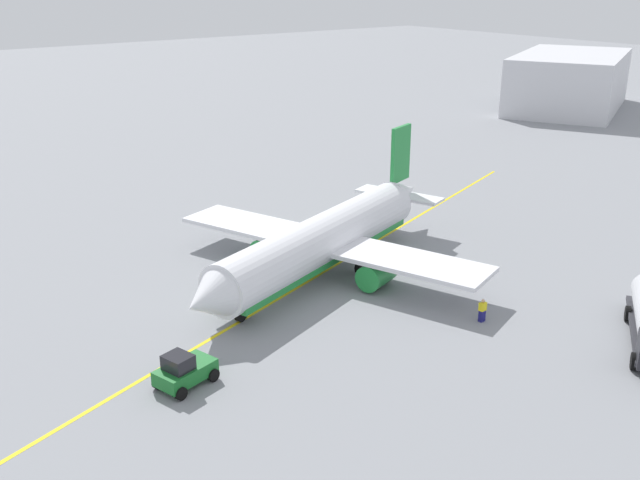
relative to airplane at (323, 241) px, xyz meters
The scene contains 7 objects.
ground_plane 2.84m from the airplane, 19.36° to the left, with size 400.00×400.00×0.00m, color gray.
airplane is the anchor object (origin of this frame).
pushback_tug 19.39m from the airplane, 27.25° to the left, with size 4.00×3.11×2.20m.
refueling_worker 14.45m from the airplane, 104.65° to the left, with size 0.54×0.39×1.71m.
safety_cone_nose 11.31m from the airplane, ahead, with size 0.62×0.62×0.69m, color #F2590F.
distant_hangar 87.37m from the airplane, 157.18° to the right, with size 34.31×28.48×9.60m.
taxi_line_marking 2.83m from the airplane, 19.36° to the left, with size 77.81×0.30×0.01m, color yellow.
Camera 1 is at (33.24, 44.03, 23.49)m, focal length 41.07 mm.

